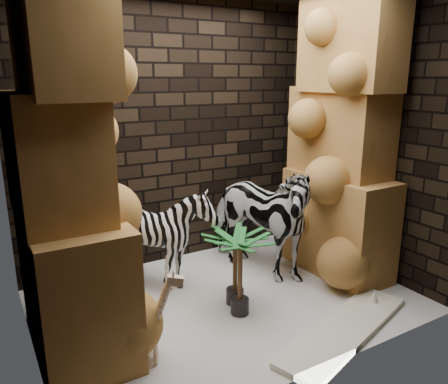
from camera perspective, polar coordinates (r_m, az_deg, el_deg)
floor at (r=4.40m, az=0.41°, el=-14.04°), size 3.50×3.50×0.00m
wall_back at (r=5.01m, az=-6.98°, el=7.55°), size 3.50×0.00×3.50m
wall_front at (r=2.92m, az=13.15°, el=2.09°), size 3.50×0.00×3.50m
wall_left at (r=3.37m, az=-26.03°, el=2.64°), size 0.00×3.00×3.00m
wall_right at (r=5.02m, az=17.99°, el=6.97°), size 0.00×3.00×3.00m
rock_pillar_left at (r=3.41m, az=-20.19°, el=3.37°), size 0.68×1.30×3.00m
rock_pillar_right at (r=4.78m, az=15.32°, el=6.80°), size 0.58×1.25×3.00m
zebra_right at (r=4.69m, az=4.22°, el=-2.21°), size 1.02×1.41×1.51m
zebra_left at (r=4.50m, az=-8.12°, el=-6.54°), size 0.96×1.15×0.99m
giraffe_toy at (r=3.43m, az=-10.88°, el=-15.87°), size 0.42×0.29×0.78m
palm_front at (r=4.19m, az=1.46°, el=-9.87°), size 0.36×0.36×0.75m
palm_back at (r=4.02m, az=2.11°, el=-10.88°), size 0.36×0.36×0.77m
surfboard at (r=4.05m, az=15.64°, el=-16.98°), size 1.70×0.89×0.05m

